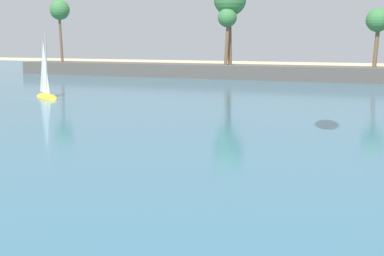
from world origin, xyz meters
TOP-DOWN VIEW (x-y plane):
  - sea at (0.00, 59.40)m, footprint 220.00×102.05m
  - sailboat_near_shore at (-24.81, 39.45)m, footprint 4.20×3.41m

SIDE VIEW (x-z plane):
  - sea at x=0.00m, z-range 0.00..0.06m
  - sailboat_near_shore at x=-24.81m, z-range -2.44..3.67m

